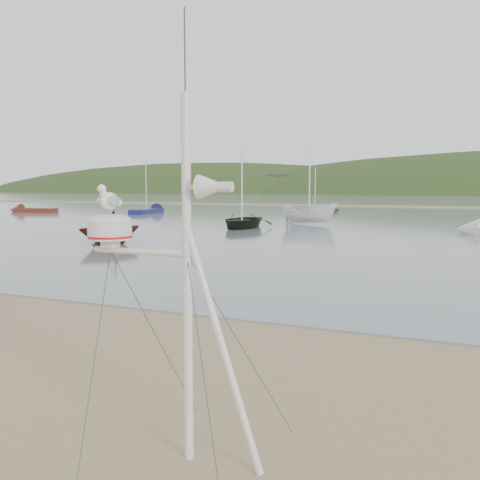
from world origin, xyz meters
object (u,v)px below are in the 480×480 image
at_px(boat_white, 309,195).
at_px(sailboat_dark_mid, 324,210).
at_px(boat_dark, 242,193).
at_px(sailboat_blue_near, 154,210).
at_px(dinghy_red_far, 26,210).
at_px(boat_red, 109,212).
at_px(mast_rig, 181,357).

xyz_separation_m(boat_white, sailboat_dark_mid, (-3.24, 18.76, -1.99)).
bearing_deg(boat_dark, sailboat_blue_near, 135.75).
bearing_deg(dinghy_red_far, sailboat_dark_mid, 23.53).
height_order(boat_red, dinghy_red_far, boat_red).
height_order(boat_red, sailboat_blue_near, sailboat_blue_near).
height_order(boat_white, dinghy_red_far, boat_white).
xyz_separation_m(mast_rig, sailboat_blue_near, (-28.19, 43.87, -0.85)).
relative_size(boat_dark, boat_red, 1.52).
height_order(boat_red, boat_white, boat_white).
relative_size(dinghy_red_far, sailboat_dark_mid, 1.12).
bearing_deg(boat_red, mast_rig, -24.34).
bearing_deg(sailboat_dark_mid, boat_dark, -90.62).
xyz_separation_m(boat_red, dinghy_red_far, (-28.64, 22.50, -1.38)).
distance_m(boat_dark, sailboat_blue_near, 22.91).
relative_size(boat_white, sailboat_dark_mid, 0.82).
bearing_deg(sailboat_blue_near, boat_white, -26.07).
xyz_separation_m(mast_rig, boat_red, (-13.48, 16.55, 0.52)).
relative_size(boat_red, sailboat_dark_mid, 0.60).
height_order(boat_dark, boat_white, boat_dark).
xyz_separation_m(boat_red, sailboat_dark_mid, (2.52, 36.07, -1.37)).
bearing_deg(boat_white, boat_dark, 151.92).
xyz_separation_m(boat_white, dinghy_red_far, (-34.40, 5.20, -2.00)).
distance_m(boat_white, sailboat_dark_mid, 19.14).
xyz_separation_m(boat_white, sailboat_blue_near, (-20.47, 10.02, -1.99)).
relative_size(sailboat_blue_near, sailboat_dark_mid, 1.23).
height_order(boat_dark, sailboat_blue_near, sailboat_blue_near).
distance_m(mast_rig, boat_red, 21.35).
relative_size(mast_rig, boat_dark, 0.97).
bearing_deg(dinghy_red_far, boat_red, -38.16).
relative_size(mast_rig, dinghy_red_far, 0.78).
distance_m(mast_rig, sailboat_dark_mid, 53.76).
distance_m(sailboat_blue_near, dinghy_red_far, 14.74).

